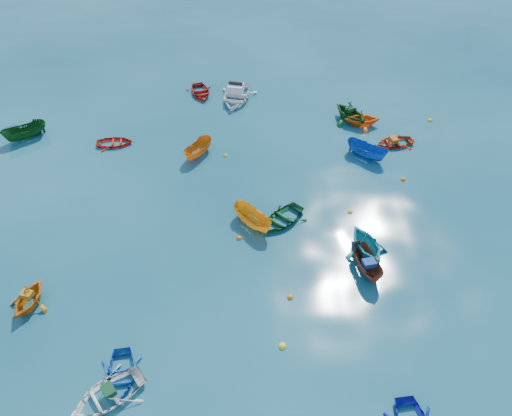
{
  "coord_description": "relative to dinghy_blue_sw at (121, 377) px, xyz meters",
  "views": [
    {
      "loc": [
        0.24,
        -17.5,
        20.66
      ],
      "look_at": [
        0.0,
        5.0,
        0.4
      ],
      "focal_mm": 35.0,
      "sensor_mm": 36.0,
      "label": 1
    }
  ],
  "objects": [
    {
      "name": "buoy_ye_c",
      "position": [
        11.75,
        11.1,
        0.0
      ],
      "size": [
        0.31,
        0.31,
        0.31
      ],
      "primitive_type": "sphere",
      "color": "yellow",
      "rests_on": "ground"
    },
    {
      "name": "dinghy_red_nw",
      "position": [
        -4.28,
        18.17,
        0.0
      ],
      "size": [
        2.76,
        2.11,
        0.54
      ],
      "primitive_type": "imported",
      "rotation": [
        0.0,
        0.0,
        1.68
      ],
      "color": "red",
      "rests_on": "ground"
    },
    {
      "name": "dinghy_green_e",
      "position": [
        7.53,
        10.25,
        0.0
      ],
      "size": [
        3.75,
        3.8,
        0.65
      ],
      "primitive_type": "imported",
      "rotation": [
        0.0,
        0.0,
        -0.75
      ],
      "color": "#135425",
      "rests_on": "ground"
    },
    {
      "name": "dinghy_red_far",
      "position": [
        1.21,
        25.51,
        0.0
      ],
      "size": [
        2.92,
        3.48,
        0.62
      ],
      "primitive_type": "imported",
      "rotation": [
        0.0,
        0.0,
        0.3
      ],
      "color": "#AA180E",
      "rests_on": "ground"
    },
    {
      "name": "dinghy_cyan_se",
      "position": [
        12.16,
        7.78,
        0.0
      ],
      "size": [
        3.44,
        3.68,
        1.57
      ],
      "primitive_type": "imported",
      "rotation": [
        0.0,
        0.0,
        0.35
      ],
      "color": "#1CABB1",
      "rests_on": "ground"
    },
    {
      "name": "sampan_brown_mid",
      "position": [
        12.01,
        6.43,
        0.0
      ],
      "size": [
        1.75,
        3.13,
        1.14
      ],
      "primitive_type": "imported",
      "rotation": [
        0.0,
        0.0,
        0.23
      ],
      "color": "brown",
      "rests_on": "ground"
    },
    {
      "name": "buoy_ye_a",
      "position": [
        7.32,
        1.63,
        0.0
      ],
      "size": [
        0.38,
        0.38,
        0.38
      ],
      "primitive_type": "sphere",
      "color": "yellow",
      "rests_on": "ground"
    },
    {
      "name": "buoy_ye_e",
      "position": [
        19.25,
        21.61,
        0.0
      ],
      "size": [
        0.39,
        0.39,
        0.39
      ],
      "primitive_type": "sphere",
      "color": "yellow",
      "rests_on": "ground"
    },
    {
      "name": "motorboat_white",
      "position": [
        4.2,
        24.67,
        0.0
      ],
      "size": [
        3.82,
        4.79,
        1.49
      ],
      "primitive_type": "imported",
      "rotation": [
        0.0,
        0.0,
        -0.19
      ],
      "color": "white",
      "rests_on": "ground"
    },
    {
      "name": "dinghy_red_ne",
      "position": [
        15.86,
        18.4,
        0.0
      ],
      "size": [
        3.17,
        2.61,
        0.57
      ],
      "primitive_type": "imported",
      "rotation": [
        0.0,
        0.0,
        -1.32
      ],
      "color": "red",
      "rests_on": "ground"
    },
    {
      "name": "sampan_yellow_mid",
      "position": [
        5.8,
        9.9,
        0.0
      ],
      "size": [
        2.89,
        3.08,
        1.19
      ],
      "primitive_type": "imported",
      "rotation": [
        0.0,
        0.0,
        0.71
      ],
      "color": "orange",
      "rests_on": "ground"
    },
    {
      "name": "tarp_green_a",
      "position": [
        -0.25,
        -0.92,
        0.5
      ],
      "size": [
        0.78,
        0.81,
        0.31
      ],
      "primitive_type": "cube",
      "rotation": [
        0.0,
        0.0,
        -0.91
      ],
      "color": "#104021",
      "rests_on": "dinghy_white_near"
    },
    {
      "name": "dinghy_green_n",
      "position": [
        13.03,
        21.56,
        0.0
      ],
      "size": [
        4.0,
        4.1,
        1.64
      ],
      "primitive_type": "imported",
      "rotation": [
        0.0,
        0.0,
        0.61
      ],
      "color": "#0F4413",
      "rests_on": "ground"
    },
    {
      "name": "buoy_or_c",
      "position": [
        5.02,
        8.77,
        0.0
      ],
      "size": [
        0.34,
        0.34,
        0.34
      ],
      "primitive_type": "sphere",
      "color": "orange",
      "rests_on": "ground"
    },
    {
      "name": "tarp_orange_a",
      "position": [
        -5.42,
        3.97,
        0.79
      ],
      "size": [
        0.64,
        0.54,
        0.28
      ],
      "primitive_type": "cube",
      "rotation": [
        0.0,
        0.0,
        -0.2
      ],
      "color": "#B77112",
      "rests_on": "dinghy_orange_w"
    },
    {
      "name": "buoy_or_b",
      "position": [
        7.81,
        4.52,
        0.0
      ],
      "size": [
        0.32,
        0.32,
        0.32
      ],
      "primitive_type": "sphere",
      "color": "orange",
      "rests_on": "ground"
    },
    {
      "name": "ground",
      "position": [
        5.97,
        5.98,
        0.0
      ],
      "size": [
        160.0,
        160.0,
        0.0
      ],
      "primitive_type": "plane",
      "color": "#0A3B4E",
      "rests_on": "ground"
    },
    {
      "name": "sampan_blue_far",
      "position": [
        13.59,
        16.89,
        0.0
      ],
      "size": [
        3.13,
        2.79,
        1.19
      ],
      "primitive_type": "imported",
      "rotation": [
        0.0,
        0.0,
        0.91
      ],
      "color": "#0D45AC",
      "rests_on": "ground"
    },
    {
      "name": "dinghy_orange_far",
      "position": [
        13.88,
        20.88,
        0.0
      ],
      "size": [
        2.76,
        2.41,
        1.41
      ],
      "primitive_type": "imported",
      "rotation": [
        0.0,
        0.0,
        1.61
      ],
      "color": "orange",
      "rests_on": "ground"
    },
    {
      "name": "buoy_or_d",
      "position": [
        15.66,
        14.32,
        0.0
      ],
      "size": [
        0.34,
        0.34,
        0.34
      ],
      "primitive_type": "sphere",
      "color": "#FF590D",
      "rests_on": "ground"
    },
    {
      "name": "tarp_blue_a",
      "position": [
        12.04,
        6.28,
        0.74
      ],
      "size": [
        0.78,
        0.65,
        0.33
      ],
      "primitive_type": "cube",
      "rotation": [
        0.0,
        0.0,
        0.23
      ],
      "color": "#194694",
      "rests_on": "sampan_brown_mid"
    },
    {
      "name": "tarp_green_b",
      "position": [
        12.97,
        21.64,
        0.97
      ],
      "size": [
        0.74,
        0.71,
        0.29
      ],
      "primitive_type": "cube",
      "rotation": [
        0.0,
        0.0,
        0.61
      ],
      "color": "#124916",
      "rests_on": "dinghy_green_n"
    },
    {
      "name": "dinghy_blue_sw",
      "position": [
        0.0,
        0.0,
        0.0
      ],
      "size": [
        2.28,
        2.91,
        0.55
      ],
      "primitive_type": "imported",
      "rotation": [
        0.0,
        0.0,
        0.16
      ],
      "color": "#0E47B0",
      "rests_on": "ground"
    },
    {
      "name": "sampan_orange_n",
      "position": [
        1.88,
        16.93,
        0.0
      ],
      "size": [
        2.36,
        3.03,
        1.11
      ],
      "primitive_type": "imported",
      "rotation": [
        0.0,
        0.0,
        -0.52
      ],
      "color": "orange",
      "rests_on": "ground"
    },
    {
      "name": "dinghy_orange_w",
      "position": [
        -5.43,
        3.92,
        0.0
      ],
      "size": [
        2.58,
        2.85,
        1.3
      ],
      "primitive_type": "imported",
      "rotation": [
        0.0,
        0.0,
        -0.2
      ],
      "color": "orange",
      "rests_on": "ground"
    },
    {
      "name": "sampan_green_far",
      "position": [
        -10.93,
        18.9,
        0.0
      ],
      "size": [
        3.27,
        2.83,
        1.23
      ],
      "primitive_type": "imported",
      "rotation": [
        0.0,
        0.0,
        -0.95
      ],
      "color": "#104516",
      "rests_on": "ground"
    },
    {
      "name": "tarp_orange_b",
      "position": [
        15.76,
        18.37,
        0.44
      ],
      "size": [
        0.62,
        0.73,
        0.31
      ],
      "primitive_type": "cube",
      "rotation": [
        0.0,
        0.0,
        -1.32
      ],
      "color": "#C25D13",
      "rests_on": "dinghy_red_ne"
    },
    {
      "name": "buoy_ye_d",
      "position": [
        3.77,
        16.88,
        0.0
      ],
      "size": [
        0.3,
        0.3,
        0.3
      ],
      "primitive_type": "sphere",
      "color": "yellow",
      "rests_on": "ground"
    },
    {
      "name": "buoy_or_e",
      "position": [
        13.76,
        18.41,
        0.0
      ],
      "size": [
        0.35,
        0.35,
        0.35
      ],
      "primitive_type": "sphere",
      "color": "#DB610B",
      "rests_on": "ground"
    },
    {
      "name": "dinghy_white_near",
      "position": [
        -0.33,
        -0.98,
        0.0
      ],
      "size": [
        4.03,
        3.86,
        0.68
      ],
      "primitive_type": "imported",
      "rotation": [
        0.0,
        0.0,
        -0.91
      ],
      "color": "white",
      "rests_on": "ground"
    }
  ]
}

